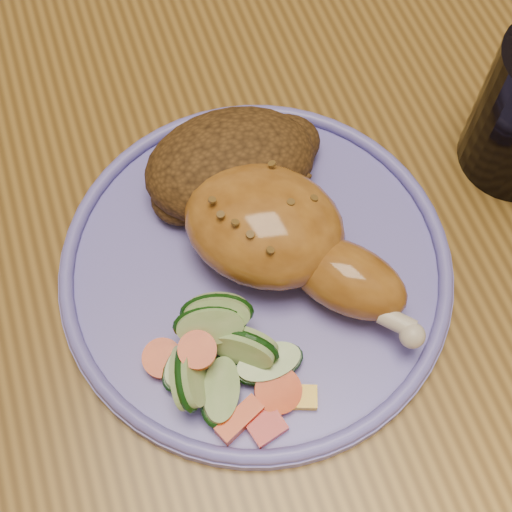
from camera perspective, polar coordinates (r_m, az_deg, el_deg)
The scene contains 7 objects.
ground at distance 1.25m, azimuth -0.62°, elevation -11.71°, with size 4.00×4.00×0.00m, color brown.
dining_table at distance 0.63m, azimuth -1.21°, elevation 3.49°, with size 0.90×1.40×0.75m.
plate at distance 0.50m, azimuth 0.00°, elevation -1.05°, with size 0.28×0.28×0.01m, color #6A62C2.
plate_rim at distance 0.49m, azimuth 0.00°, elevation -0.51°, with size 0.27×0.27×0.01m, color #6A62C2.
chicken_leg at distance 0.48m, azimuth 2.24°, elevation 1.46°, with size 0.16×0.18×0.06m.
rice_pilaf at distance 0.51m, azimuth -1.81°, elevation 7.34°, with size 0.13×0.09×0.05m.
vegetable_pile at distance 0.46m, azimuth -2.77°, elevation -8.20°, with size 0.10×0.11×0.05m.
Camera 1 is at (-0.09, -0.30, 1.21)m, focal length 50.00 mm.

